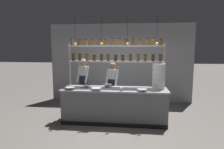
% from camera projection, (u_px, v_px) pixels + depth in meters
% --- Properties ---
extents(ground_plane, '(40.00, 40.00, 0.00)m').
position_uv_depth(ground_plane, '(114.00, 122.00, 5.45)').
color(ground_plane, slate).
extents(back_wall, '(5.20, 0.12, 2.85)m').
position_uv_depth(back_wall, '(120.00, 63.00, 7.35)').
color(back_wall, '#939399').
rests_on(back_wall, ground_plane).
extents(prep_counter, '(2.80, 0.76, 0.92)m').
position_uv_depth(prep_counter, '(114.00, 105.00, 5.38)').
color(prep_counter, slate).
rests_on(prep_counter, ground_plane).
extents(spice_shelf_unit, '(2.69, 0.28, 2.27)m').
position_uv_depth(spice_shelf_unit, '(116.00, 54.00, 5.52)').
color(spice_shelf_unit, '#ADAFB5').
rests_on(spice_shelf_unit, ground_plane).
extents(chef_left, '(0.41, 0.34, 1.67)m').
position_uv_depth(chef_left, '(84.00, 81.00, 6.18)').
color(chef_left, black).
rests_on(chef_left, ground_plane).
extents(chef_center, '(0.41, 0.34, 1.58)m').
position_uv_depth(chef_center, '(112.00, 85.00, 5.89)').
color(chef_center, black).
rests_on(chef_center, ground_plane).
extents(container_stack, '(0.34, 0.34, 0.67)m').
position_uv_depth(container_stack, '(159.00, 76.00, 5.25)').
color(container_stack, white).
rests_on(container_stack, prep_counter).
extents(prep_bowl_near_left, '(0.25, 0.25, 0.07)m').
position_uv_depth(prep_bowl_near_left, '(70.00, 88.00, 5.19)').
color(prep_bowl_near_left, silver).
rests_on(prep_bowl_near_left, prep_counter).
extents(prep_bowl_center_front, '(0.26, 0.26, 0.07)m').
position_uv_depth(prep_bowl_center_front, '(108.00, 86.00, 5.51)').
color(prep_bowl_center_front, '#B2B7BC').
rests_on(prep_bowl_center_front, prep_counter).
extents(prep_bowl_center_back, '(0.26, 0.26, 0.07)m').
position_uv_depth(prep_bowl_center_back, '(96.00, 89.00, 5.07)').
color(prep_bowl_center_back, silver).
rests_on(prep_bowl_center_back, prep_counter).
extents(prep_bowl_near_right, '(0.25, 0.25, 0.07)m').
position_uv_depth(prep_bowl_near_right, '(142.00, 90.00, 4.96)').
color(prep_bowl_near_right, silver).
rests_on(prep_bowl_near_right, prep_counter).
extents(prep_bowl_far_left, '(0.22, 0.22, 0.06)m').
position_uv_depth(prep_bowl_far_left, '(87.00, 86.00, 5.46)').
color(prep_bowl_far_left, silver).
rests_on(prep_bowl_far_left, prep_counter).
extents(serving_cup_front, '(0.09, 0.09, 0.09)m').
position_uv_depth(serving_cup_front, '(121.00, 89.00, 5.02)').
color(serving_cup_front, '#B2B7BC').
rests_on(serving_cup_front, prep_counter).
extents(pendant_light_row, '(2.19, 0.07, 0.74)m').
position_uv_depth(pendant_light_row, '(115.00, 42.00, 5.15)').
color(pendant_light_row, black).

